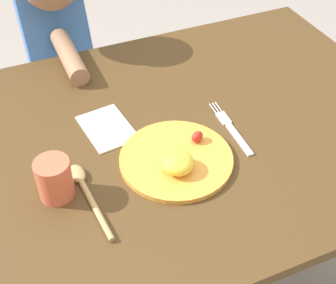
# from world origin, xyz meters

# --- Properties ---
(dining_table) EXTENTS (1.39, 0.90, 0.71)m
(dining_table) POSITION_xyz_m (0.00, 0.00, 0.62)
(dining_table) COLOR #4D351A
(dining_table) RESTS_ON ground_plane
(plate) EXTENTS (0.27, 0.27, 0.05)m
(plate) POSITION_xyz_m (0.01, -0.11, 0.72)
(plate) COLOR gold
(plate) RESTS_ON dining_table
(fork) EXTENTS (0.03, 0.21, 0.01)m
(fork) POSITION_xyz_m (0.19, -0.06, 0.71)
(fork) COLOR silver
(fork) RESTS_ON dining_table
(spoon) EXTENTS (0.04, 0.23, 0.02)m
(spoon) POSITION_xyz_m (-0.21, -0.11, 0.72)
(spoon) COLOR tan
(spoon) RESTS_ON dining_table
(drinking_cup) EXTENTS (0.08, 0.08, 0.10)m
(drinking_cup) POSITION_xyz_m (-0.26, -0.09, 0.76)
(drinking_cup) COLOR #E26445
(drinking_cup) RESTS_ON dining_table
(person) EXTENTS (0.20, 0.42, 1.01)m
(person) POSITION_xyz_m (-0.11, 0.58, 0.57)
(person) COLOR #393C5F
(person) RESTS_ON ground_plane
(napkin) EXTENTS (0.13, 0.17, 0.00)m
(napkin) POSITION_xyz_m (-0.10, 0.07, 0.71)
(napkin) COLOR white
(napkin) RESTS_ON dining_table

